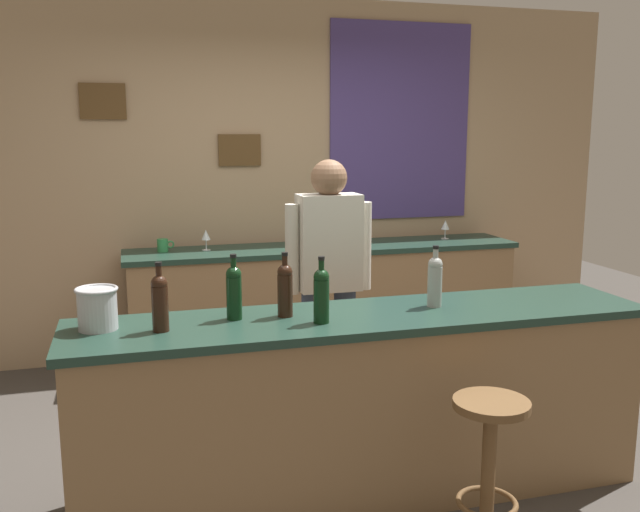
# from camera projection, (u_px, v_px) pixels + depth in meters

# --- Properties ---
(ground_plane) EXTENTS (10.00, 10.00, 0.00)m
(ground_plane) POSITION_uv_depth(u_px,v_px,m) (340.00, 456.00, 3.82)
(ground_plane) COLOR #423D38
(back_wall) EXTENTS (6.00, 0.09, 2.80)m
(back_wall) POSITION_uv_depth(u_px,v_px,m) (269.00, 176.00, 5.49)
(back_wall) COLOR tan
(back_wall) RESTS_ON ground_plane
(bar_counter) EXTENTS (2.80, 0.60, 0.92)m
(bar_counter) POSITION_uv_depth(u_px,v_px,m) (365.00, 405.00, 3.35)
(bar_counter) COLOR olive
(bar_counter) RESTS_ON ground_plane
(side_counter) EXTENTS (3.05, 0.56, 0.90)m
(side_counter) POSITION_uv_depth(u_px,v_px,m) (325.00, 302.00, 5.40)
(side_counter) COLOR olive
(side_counter) RESTS_ON ground_plane
(bartender) EXTENTS (0.52, 0.21, 1.62)m
(bartender) POSITION_uv_depth(u_px,v_px,m) (329.00, 277.00, 4.02)
(bartender) COLOR #384766
(bartender) RESTS_ON ground_plane
(bar_stool) EXTENTS (0.32, 0.32, 0.68)m
(bar_stool) POSITION_uv_depth(u_px,v_px,m) (489.00, 450.00, 2.88)
(bar_stool) COLOR brown
(bar_stool) RESTS_ON ground_plane
(wine_bottle_a) EXTENTS (0.07, 0.07, 0.31)m
(wine_bottle_a) POSITION_uv_depth(u_px,v_px,m) (160.00, 301.00, 2.97)
(wine_bottle_a) COLOR black
(wine_bottle_a) RESTS_ON bar_counter
(wine_bottle_b) EXTENTS (0.07, 0.07, 0.31)m
(wine_bottle_b) POSITION_uv_depth(u_px,v_px,m) (234.00, 290.00, 3.16)
(wine_bottle_b) COLOR black
(wine_bottle_b) RESTS_ON bar_counter
(wine_bottle_c) EXTENTS (0.07, 0.07, 0.31)m
(wine_bottle_c) POSITION_uv_depth(u_px,v_px,m) (285.00, 288.00, 3.20)
(wine_bottle_c) COLOR black
(wine_bottle_c) RESTS_ON bar_counter
(wine_bottle_d) EXTENTS (0.07, 0.07, 0.31)m
(wine_bottle_d) POSITION_uv_depth(u_px,v_px,m) (321.00, 294.00, 3.10)
(wine_bottle_d) COLOR black
(wine_bottle_d) RESTS_ON bar_counter
(wine_bottle_e) EXTENTS (0.07, 0.07, 0.31)m
(wine_bottle_e) POSITION_uv_depth(u_px,v_px,m) (435.00, 280.00, 3.39)
(wine_bottle_e) COLOR #999E99
(wine_bottle_e) RESTS_ON bar_counter
(ice_bucket) EXTENTS (0.19, 0.19, 0.19)m
(ice_bucket) POSITION_uv_depth(u_px,v_px,m) (97.00, 307.00, 3.00)
(ice_bucket) COLOR #B7BABF
(ice_bucket) RESTS_ON bar_counter
(wine_glass_a) EXTENTS (0.07, 0.07, 0.16)m
(wine_glass_a) POSITION_uv_depth(u_px,v_px,m) (206.00, 236.00, 5.10)
(wine_glass_a) COLOR silver
(wine_glass_a) RESTS_ON side_counter
(wine_glass_b) EXTENTS (0.07, 0.07, 0.16)m
(wine_glass_b) POSITION_uv_depth(u_px,v_px,m) (339.00, 232.00, 5.29)
(wine_glass_b) COLOR silver
(wine_glass_b) RESTS_ON side_counter
(wine_glass_c) EXTENTS (0.07, 0.07, 0.16)m
(wine_glass_c) POSITION_uv_depth(u_px,v_px,m) (445.00, 226.00, 5.64)
(wine_glass_c) COLOR silver
(wine_glass_c) RESTS_ON side_counter
(coffee_mug) EXTENTS (0.13, 0.08, 0.09)m
(coffee_mug) POSITION_uv_depth(u_px,v_px,m) (163.00, 245.00, 5.06)
(coffee_mug) COLOR #338C4C
(coffee_mug) RESTS_ON side_counter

